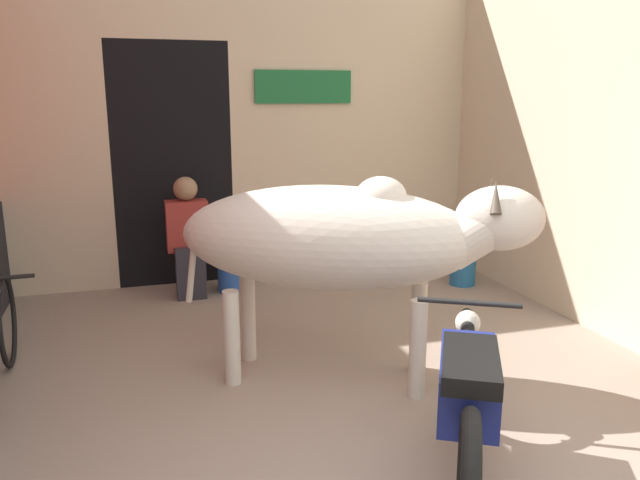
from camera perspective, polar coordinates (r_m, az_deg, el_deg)
The scene contains 7 objects.
wall_back_with_doorway at distance 6.65m, azimuth -9.56°, elevation 9.36°, with size 4.75×0.93×3.33m.
wall_right_with_door at distance 5.47m, azimuth 25.17°, elevation 9.25°, with size 0.22×4.34×3.33m.
cow at distance 4.07m, azimuth 2.19°, elevation 0.18°, with size 2.34×1.51×1.41m.
motorcycle_near at distance 3.31m, azimuth 13.32°, elevation -13.48°, with size 1.00×1.70×0.77m.
shopkeeper_seated at distance 6.05m, azimuth -11.98°, elevation 0.56°, with size 0.39×0.34×1.14m.
plastic_stool at distance 6.19m, azimuth -8.20°, elevation -2.77°, with size 0.35×0.35×0.39m.
bucket at distance 6.53m, azimuth 12.90°, elevation -2.87°, with size 0.26×0.26×0.26m.
Camera 1 is at (-1.18, -1.96, 1.91)m, focal length 35.00 mm.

